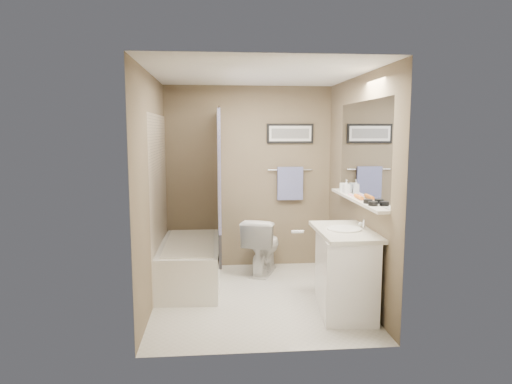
{
  "coord_description": "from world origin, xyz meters",
  "views": [
    {
      "loc": [
        -0.44,
        -4.78,
        1.81
      ],
      "look_at": [
        0.0,
        0.15,
        1.15
      ],
      "focal_mm": 32.0,
      "sensor_mm": 36.0,
      "label": 1
    }
  ],
  "objects": [
    {
      "name": "wall_left",
      "position": [
        -1.08,
        0.0,
        1.2
      ],
      "size": [
        0.04,
        2.5,
        2.4
      ],
      "primitive_type": "cube",
      "color": "brown",
      "rests_on": "ground"
    },
    {
      "name": "curtain_lower",
      "position": [
        -0.4,
        0.5,
        0.58
      ],
      "size": [
        0.03,
        1.45,
        0.36
      ],
      "primitive_type": "cube",
      "color": "#283C4C",
      "rests_on": "curtain_rod"
    },
    {
      "name": "faucet_spout",
      "position": [
        1.03,
        -0.43,
        0.89
      ],
      "size": [
        0.02,
        0.02,
        0.1
      ],
      "primitive_type": "cylinder",
      "color": "silver",
      "rests_on": "countertop"
    },
    {
      "name": "soap_bottle",
      "position": [
        1.04,
        0.23,
        1.19
      ],
      "size": [
        0.08,
        0.08,
        0.15
      ],
      "primitive_type": "imported",
      "rotation": [
        0.0,
        0.0,
        0.13
      ],
      "color": "#999999",
      "rests_on": "shelf"
    },
    {
      "name": "sink_basin",
      "position": [
        0.83,
        -0.43,
        0.85
      ],
      "size": [
        0.34,
        0.34,
        0.01
      ],
      "primitive_type": "cylinder",
      "color": "white",
      "rests_on": "countertop"
    },
    {
      "name": "ceiling",
      "position": [
        0.0,
        0.0,
        2.38
      ],
      "size": [
        2.2,
        2.5,
        0.04
      ],
      "primitive_type": "cube",
      "color": "white",
      "rests_on": "wall_back"
    },
    {
      "name": "art_frame",
      "position": [
        0.55,
        1.23,
        1.78
      ],
      "size": [
        0.62,
        0.02,
        0.26
      ],
      "primitive_type": "cube",
      "color": "black",
      "rests_on": "wall_back"
    },
    {
      "name": "art_mat",
      "position": [
        0.55,
        1.22,
        1.78
      ],
      "size": [
        0.56,
        0.0,
        0.2
      ],
      "primitive_type": "cube",
      "color": "white",
      "rests_on": "art_frame"
    },
    {
      "name": "towel",
      "position": [
        0.55,
        1.2,
        1.12
      ],
      "size": [
        0.34,
        0.05,
        0.44
      ],
      "primitive_type": "cube",
      "color": "#9099D2",
      "rests_on": "towel_bar"
    },
    {
      "name": "tub_rim",
      "position": [
        -0.75,
        0.54,
        0.5
      ],
      "size": [
        0.56,
        1.36,
        0.02
      ],
      "primitive_type": "cube",
      "color": "white",
      "rests_on": "bathtub"
    },
    {
      "name": "curtain_rod",
      "position": [
        -0.4,
        0.5,
        2.05
      ],
      "size": [
        0.02,
        1.55,
        0.02
      ],
      "primitive_type": "cylinder",
      "rotation": [
        1.57,
        0.0,
        0.0
      ],
      "color": "silver",
      "rests_on": "wall_left"
    },
    {
      "name": "door",
      "position": [
        0.55,
        -1.24,
        1.0
      ],
      "size": [
        0.8,
        0.02,
        2.0
      ],
      "primitive_type": "cube",
      "color": "silver",
      "rests_on": "wall_front"
    },
    {
      "name": "ground",
      "position": [
        0.0,
        0.0,
        0.0
      ],
      "size": [
        2.5,
        2.5,
        0.0
      ],
      "primitive_type": "plane",
      "color": "silver",
      "rests_on": "ground"
    },
    {
      "name": "wall_back",
      "position": [
        0.0,
        1.23,
        1.2
      ],
      "size": [
        2.2,
        0.04,
        2.4
      ],
      "primitive_type": "cube",
      "color": "brown",
      "rests_on": "ground"
    },
    {
      "name": "curtain_upper",
      "position": [
        -0.4,
        0.5,
        1.4
      ],
      "size": [
        0.03,
        1.45,
        1.28
      ],
      "primitive_type": "cube",
      "color": "white",
      "rests_on": "curtain_rod"
    },
    {
      "name": "hair_brush_front",
      "position": [
        1.04,
        -0.23,
        1.14
      ],
      "size": [
        0.04,
        0.22,
        0.04
      ],
      "primitive_type": "cylinder",
      "rotation": [
        1.57,
        0.0,
        0.0
      ],
      "color": "orange",
      "rests_on": "shelf"
    },
    {
      "name": "candle_bowl_near",
      "position": [
        1.04,
        -0.66,
        1.14
      ],
      "size": [
        0.09,
        0.09,
        0.04
      ],
      "primitive_type": "cylinder",
      "color": "black",
      "rests_on": "shelf"
    },
    {
      "name": "towel_bar",
      "position": [
        0.55,
        1.22,
        1.3
      ],
      "size": [
        0.6,
        0.02,
        0.02
      ],
      "primitive_type": "cylinder",
      "rotation": [
        0.0,
        1.57,
        0.0
      ],
      "color": "silver",
      "rests_on": "wall_back"
    },
    {
      "name": "door_handle",
      "position": [
        0.22,
        -1.19,
        1.0
      ],
      "size": [
        0.1,
        0.02,
        0.02
      ],
      "primitive_type": "cylinder",
      "rotation": [
        0.0,
        1.57,
        0.0
      ],
      "color": "silver",
      "rests_on": "door"
    },
    {
      "name": "toilet",
      "position": [
        0.15,
        0.89,
        0.36
      ],
      "size": [
        0.63,
        0.81,
        0.72
      ],
      "primitive_type": "imported",
      "rotation": [
        0.0,
        0.0,
        2.79
      ],
      "color": "white",
      "rests_on": "ground"
    },
    {
      "name": "vanity",
      "position": [
        0.85,
        -0.43,
        0.4
      ],
      "size": [
        0.59,
        0.95,
        0.8
      ],
      "primitive_type": "cube",
      "rotation": [
        0.0,
        0.0,
        -0.11
      ],
      "color": "white",
      "rests_on": "ground"
    },
    {
      "name": "glass_jar",
      "position": [
        1.04,
        0.36,
        1.17
      ],
      "size": [
        0.08,
        0.08,
        0.1
      ],
      "primitive_type": "cylinder",
      "color": "white",
      "rests_on": "shelf"
    },
    {
      "name": "art_image",
      "position": [
        0.55,
        1.22,
        1.78
      ],
      "size": [
        0.5,
        0.0,
        0.13
      ],
      "primitive_type": "cube",
      "color": "#595959",
      "rests_on": "art_mat"
    },
    {
      "name": "wall_front",
      "position": [
        0.0,
        -1.23,
        1.2
      ],
      "size": [
        2.2,
        0.04,
        2.4
      ],
      "primitive_type": "cube",
      "color": "brown",
      "rests_on": "ground"
    },
    {
      "name": "faucet_knob",
      "position": [
        1.03,
        -0.33,
        0.87
      ],
      "size": [
        0.05,
        0.05,
        0.05
      ],
      "primitive_type": "sphere",
      "color": "white",
      "rests_on": "countertop"
    },
    {
      "name": "shelf",
      "position": [
        1.04,
        -0.15,
        1.1
      ],
      "size": [
        0.12,
        1.6,
        0.03
      ],
      "primitive_type": "cube",
      "color": "silver",
      "rests_on": "wall_right"
    },
    {
      "name": "mirror",
      "position": [
        1.09,
        -0.15,
        1.62
      ],
      "size": [
        0.02,
        1.6,
        1.0
      ],
      "primitive_type": "cube",
      "color": "silver",
      "rests_on": "wall_right"
    },
    {
      "name": "tile_surround",
      "position": [
        -1.09,
        0.5,
        1.0
      ],
      "size": [
        0.02,
        1.55,
        2.0
      ],
      "primitive_type": "cube",
      "color": "beige",
      "rests_on": "wall_left"
    },
    {
      "name": "bathtub",
      "position": [
        -0.75,
        0.54,
        0.25
      ],
      "size": [
        0.75,
        1.52,
        0.5
      ],
      "primitive_type": "cube",
      "rotation": [
        0.0,
        0.0,
        -0.04
      ],
      "color": "white",
      "rests_on": "ground"
    },
    {
      "name": "wall_right",
      "position": [
        1.08,
        0.0,
        1.2
      ],
      "size": [
        0.04,
        2.5,
        2.4
      ],
      "primitive_type": "cube",
      "color": "brown",
      "rests_on": "ground"
    },
    {
      "name": "pink_comb",
      "position": [
        1.04,
        0.04,
        1.12
      ],
      "size": [
        0.04,
        0.16,
        0.01
      ],
      "primitive_type": "cube",
      "rotation": [
        0.0,
        0.0,
        -0.04
      ],
      "color": "pink",
      "rests_on": "shelf"
    },
    {
      "name": "candle_bowl_far",
      "position": [
        1.04,
        -0.52,
        1.14
      ],
      "size": [
        0.09,
        0.09,
        0.04
      ],
      "primitive_type": "cylinder",
      "color": "black",
      "rests_on": "shelf"
    },
    {
      "name": "countertop",
      "position": [
        0.84,
        -0.43,
        0.82
      ],
      "size": [
        0.54,
        0.96,
        0.04
      ],
      "primitive_type": "cube",
      "color": "beige",
      "rests_on": "vanity"
    }
  ]
}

